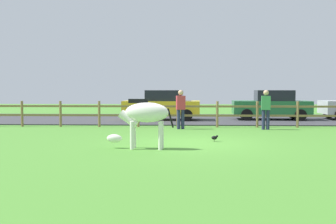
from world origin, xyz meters
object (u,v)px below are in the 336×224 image
Objects in this scene: visitor_right_of_tree at (181,107)px; zebra at (144,116)px; visitor_left_of_tree at (266,108)px; crow_on_grass at (215,138)px; parked_car_yellow at (162,105)px; parked_car_green at (272,105)px.

zebra is at bearing -100.37° from visitor_right_of_tree.
crow_on_grass is at bearing -122.64° from visitor_left_of_tree.
zebra is at bearing -142.75° from crow_on_grass.
crow_on_grass is 8.38m from parked_car_yellow.
visitor_left_of_tree is 1.00× the size of visitor_right_of_tree.
parked_car_yellow is (0.00, 9.68, -0.08)m from zebra.
crow_on_grass is 0.13× the size of visitor_right_of_tree.
parked_car_yellow reaches higher than zebra.
visitor_right_of_tree is at bearing -76.77° from parked_car_yellow.
parked_car_green is at bearing 60.07° from zebra.
parked_car_yellow is (-2.12, 8.07, 0.72)m from crow_on_grass.
parked_car_green and parked_car_yellow have the same top height.
crow_on_grass is 9.26m from parked_car_green.
visitor_left_of_tree reaches higher than parked_car_yellow.
crow_on_grass is at bearing 37.25° from zebra.
visitor_right_of_tree is (1.00, -4.24, 0.06)m from parked_car_yellow.
zebra is at bearing -90.01° from parked_car_yellow.
parked_car_green is at bearing 43.93° from visitor_right_of_tree.
parked_car_green is 5.81m from parked_car_yellow.
crow_on_grass is 4.52m from visitor_left_of_tree.
visitor_left_of_tree is at bearing -1.50° from visitor_right_of_tree.
visitor_right_of_tree reaches higher than zebra.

